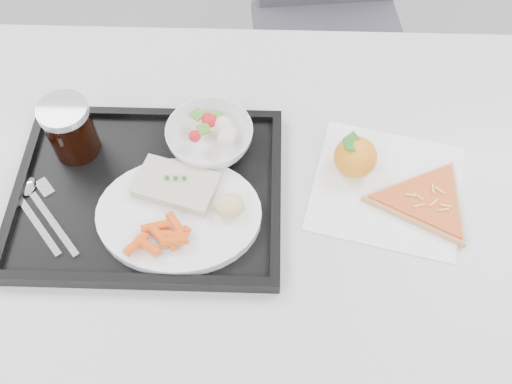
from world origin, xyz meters
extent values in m
cube|color=#B9B9BB|center=(0.00, 0.30, 0.73)|extent=(1.20, 0.80, 0.03)
cylinder|color=#47474C|center=(-0.54, 0.64, 0.36)|extent=(0.04, 0.04, 0.72)
cylinder|color=#47474C|center=(0.54, 0.64, 0.36)|extent=(0.04, 0.04, 0.72)
cube|color=#3A3A41|center=(0.19, 0.97, 0.45)|extent=(0.47, 0.47, 0.04)
cylinder|color=#47474C|center=(0.01, 0.79, 0.21)|extent=(0.03, 0.03, 0.43)
cylinder|color=#47474C|center=(0.37, 0.79, 0.21)|extent=(0.03, 0.03, 0.43)
cylinder|color=#47474C|center=(0.01, 1.15, 0.21)|extent=(0.03, 0.03, 0.43)
cylinder|color=#47474C|center=(0.37, 1.15, 0.21)|extent=(0.03, 0.03, 0.43)
cube|color=black|center=(-0.19, 0.28, 0.76)|extent=(0.45, 0.35, 0.01)
cube|color=black|center=(-0.19, 0.44, 0.77)|extent=(0.45, 0.02, 0.01)
cube|color=black|center=(-0.19, 0.11, 0.77)|extent=(0.45, 0.02, 0.01)
cube|color=black|center=(0.03, 0.28, 0.77)|extent=(0.02, 0.32, 0.01)
cube|color=black|center=(-0.40, 0.28, 0.77)|extent=(0.02, 0.32, 0.01)
cylinder|color=white|center=(-0.13, 0.22, 0.77)|extent=(0.27, 0.27, 0.02)
cube|color=beige|center=(-0.14, 0.27, 0.79)|extent=(0.15, 0.11, 0.02)
sphere|color=#236B1C|center=(-0.15, 0.28, 0.81)|extent=(0.01, 0.01, 0.01)
sphere|color=#236B1C|center=(-0.14, 0.28, 0.81)|extent=(0.01, 0.01, 0.01)
sphere|color=#236B1C|center=(-0.12, 0.28, 0.81)|extent=(0.01, 0.01, 0.01)
ellipsoid|color=tan|center=(-0.05, 0.23, 0.80)|extent=(0.06, 0.06, 0.03)
imported|color=white|center=(-0.09, 0.37, 0.79)|extent=(0.15, 0.15, 0.05)
cylinder|color=black|center=(-0.32, 0.36, 0.81)|extent=(0.08, 0.08, 0.10)
cylinder|color=#A5A8AD|center=(-0.32, 0.36, 0.87)|extent=(0.08, 0.08, 0.01)
cube|color=silver|center=(-0.36, 0.21, 0.77)|extent=(0.11, 0.12, 0.00)
ellipsoid|color=silver|center=(-0.39, 0.28, 0.77)|extent=(0.05, 0.05, 0.01)
cube|color=silver|center=(-0.33, 0.21, 0.77)|extent=(0.11, 0.12, 0.00)
cube|color=silver|center=(-0.36, 0.28, 0.77)|extent=(0.04, 0.04, 0.00)
cube|color=white|center=(0.22, 0.30, 0.75)|extent=(0.30, 0.29, 0.00)
ellipsoid|color=#FF9000|center=(0.17, 0.34, 0.79)|extent=(0.09, 0.09, 0.07)
cube|color=#236B1C|center=(0.17, 0.34, 0.81)|extent=(0.05, 0.05, 0.02)
cube|color=#236B1C|center=(0.17, 0.34, 0.81)|extent=(0.05, 0.03, 0.02)
cylinder|color=tan|center=(0.28, 0.27, 0.76)|extent=(0.22, 0.22, 0.01)
cylinder|color=red|center=(0.28, 0.27, 0.77)|extent=(0.20, 0.20, 0.00)
cube|color=#EABC47|center=(0.31, 0.26, 0.77)|extent=(0.02, 0.01, 0.00)
cube|color=#EABC47|center=(0.29, 0.26, 0.77)|extent=(0.02, 0.02, 0.00)
cube|color=#EABC47|center=(0.27, 0.26, 0.77)|extent=(0.02, 0.01, 0.00)
cube|color=#EABC47|center=(0.27, 0.27, 0.77)|extent=(0.02, 0.02, 0.00)
cube|color=#EABC47|center=(0.31, 0.25, 0.77)|extent=(0.02, 0.01, 0.00)
cube|color=#EABC47|center=(0.29, 0.29, 0.77)|extent=(0.00, 0.02, 0.00)
cube|color=#EABC47|center=(0.31, 0.29, 0.77)|extent=(0.02, 0.02, 0.00)
cube|color=#EABC47|center=(0.26, 0.28, 0.77)|extent=(0.02, 0.01, 0.00)
cylinder|color=#ED5112|center=(-0.13, 0.19, 0.80)|extent=(0.04, 0.04, 0.01)
cylinder|color=#ED5112|center=(-0.17, 0.16, 0.79)|extent=(0.04, 0.03, 0.01)
cylinder|color=#ED5112|center=(-0.17, 0.15, 0.80)|extent=(0.04, 0.04, 0.01)
cylinder|color=#ED5112|center=(-0.12, 0.17, 0.79)|extent=(0.04, 0.04, 0.01)
cylinder|color=#ED5112|center=(-0.19, 0.16, 0.80)|extent=(0.04, 0.04, 0.01)
cylinder|color=#ED5112|center=(-0.13, 0.16, 0.80)|extent=(0.04, 0.02, 0.01)
cylinder|color=#ED5112|center=(-0.15, 0.17, 0.80)|extent=(0.04, 0.04, 0.01)
cylinder|color=#ED5112|center=(-0.13, 0.17, 0.80)|extent=(0.04, 0.02, 0.01)
cylinder|color=#ED5112|center=(-0.16, 0.19, 0.79)|extent=(0.05, 0.03, 0.01)
cylinder|color=#ED5112|center=(-0.13, 0.17, 0.79)|extent=(0.04, 0.02, 0.01)
sphere|color=red|center=(-0.11, 0.37, 0.80)|extent=(0.02, 0.02, 0.02)
sphere|color=red|center=(-0.09, 0.41, 0.80)|extent=(0.02, 0.02, 0.02)
sphere|color=red|center=(-0.09, 0.40, 0.80)|extent=(0.02, 0.02, 0.02)
sphere|color=red|center=(-0.09, 0.40, 0.80)|extent=(0.02, 0.02, 0.02)
sphere|color=red|center=(-0.09, 0.40, 0.80)|extent=(0.02, 0.02, 0.02)
ellipsoid|color=silver|center=(-0.06, 0.37, 0.80)|extent=(0.03, 0.03, 0.03)
ellipsoid|color=silver|center=(-0.06, 0.38, 0.80)|extent=(0.03, 0.03, 0.03)
ellipsoid|color=silver|center=(-0.07, 0.40, 0.80)|extent=(0.03, 0.03, 0.03)
cube|color=#4B8926|center=(-0.08, 0.41, 0.80)|extent=(0.03, 0.03, 0.00)
cube|color=#4B8926|center=(-0.11, 0.41, 0.80)|extent=(0.03, 0.03, 0.00)
cube|color=#4B8926|center=(-0.10, 0.38, 0.80)|extent=(0.03, 0.03, 0.00)
camera|label=1|loc=(0.01, -0.25, 1.57)|focal=40.00mm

